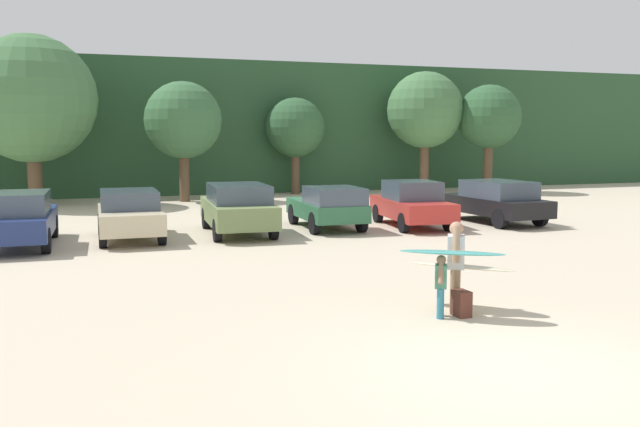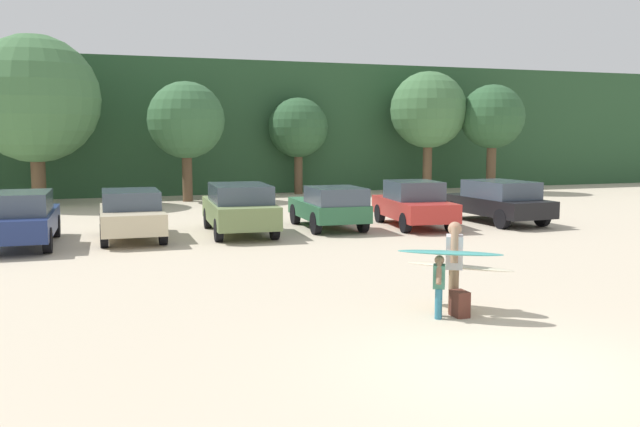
% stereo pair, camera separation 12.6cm
% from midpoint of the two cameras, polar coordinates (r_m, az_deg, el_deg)
% --- Properties ---
extents(ground_plane, '(120.00, 120.00, 0.00)m').
position_cam_midpoint_polar(ground_plane, '(9.71, 15.39, -12.42)').
color(ground_plane, beige).
extents(hillside_ridge, '(108.00, 12.00, 7.10)m').
position_cam_midpoint_polar(hillside_ridge, '(42.08, -12.13, 6.99)').
color(hillside_ridge, '#284C2D').
rests_on(hillside_ridge, ground_plane).
extents(tree_ridge_back, '(5.58, 5.58, 7.51)m').
position_cam_midpoint_polar(tree_ridge_back, '(32.53, -23.15, 8.82)').
color(tree_ridge_back, brown).
rests_on(tree_ridge_back, ground_plane).
extents(tree_far_left, '(3.62, 3.62, 5.65)m').
position_cam_midpoint_polar(tree_far_left, '(32.85, -11.51, 7.64)').
color(tree_far_left, brown).
rests_on(tree_far_left, ground_plane).
extents(tree_center_left, '(3.17, 3.17, 5.12)m').
position_cam_midpoint_polar(tree_center_left, '(36.43, -2.20, 7.16)').
color(tree_center_left, brown).
rests_on(tree_center_left, ground_plane).
extents(tree_far_right, '(4.15, 4.15, 6.59)m').
position_cam_midpoint_polar(tree_far_right, '(37.87, 8.70, 8.54)').
color(tree_far_right, brown).
rests_on(tree_far_right, ground_plane).
extents(tree_center, '(3.45, 3.45, 5.86)m').
position_cam_midpoint_polar(tree_center, '(38.31, 13.89, 7.82)').
color(tree_center, brown).
rests_on(tree_center, ground_plane).
extents(parked_car_navy, '(1.90, 4.62, 1.57)m').
position_cam_midpoint_polar(parked_car_navy, '(20.85, -24.07, -0.34)').
color(parked_car_navy, navy).
rests_on(parked_car_navy, ground_plane).
extents(parked_car_champagne, '(1.88, 4.09, 1.48)m').
position_cam_midpoint_polar(parked_car_champagne, '(21.25, -15.83, 0.02)').
color(parked_car_champagne, beige).
rests_on(parked_car_champagne, ground_plane).
extents(parked_car_olive_green, '(2.15, 4.70, 1.60)m').
position_cam_midpoint_polar(parked_car_olive_green, '(21.74, -7.07, 0.52)').
color(parked_car_olive_green, '#6B7F4C').
rests_on(parked_car_olive_green, ground_plane).
extents(parked_car_forest_green, '(1.94, 4.03, 1.46)m').
position_cam_midpoint_polar(parked_car_forest_green, '(22.71, 0.55, 0.63)').
color(parked_car_forest_green, '#2D6642').
rests_on(parked_car_forest_green, ground_plane).
extents(parked_car_red, '(2.17, 4.31, 1.57)m').
position_cam_midpoint_polar(parked_car_red, '(23.53, 7.55, 0.83)').
color(parked_car_red, '#B72D28').
rests_on(parked_car_red, ground_plane).
extents(parked_car_black, '(2.11, 4.48, 1.52)m').
position_cam_midpoint_polar(parked_car_black, '(25.12, 14.36, 1.07)').
color(parked_car_black, black).
rests_on(parked_car_black, ground_plane).
extents(person_adult, '(0.46, 0.66, 1.60)m').
position_cam_midpoint_polar(person_adult, '(12.37, 11.02, -3.88)').
color(person_adult, '#8C6B4C').
rests_on(person_adult, ground_plane).
extents(person_child, '(0.34, 0.50, 1.09)m').
position_cam_midpoint_polar(person_child, '(11.89, 9.79, -5.71)').
color(person_child, teal).
rests_on(person_child, ground_plane).
extents(surfboard_cream, '(1.76, 1.80, 0.13)m').
position_cam_midpoint_polar(surfboard_cream, '(12.50, 11.43, -4.36)').
color(surfboard_cream, beige).
extents(surfboard_teal, '(1.77, 1.39, 0.11)m').
position_cam_midpoint_polar(surfboard_teal, '(11.74, 10.69, -3.25)').
color(surfboard_teal, teal).
extents(backpack_dropped, '(0.24, 0.34, 0.45)m').
position_cam_midpoint_polar(backpack_dropped, '(12.12, 11.47, -7.40)').
color(backpack_dropped, '#592D23').
rests_on(backpack_dropped, ground_plane).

